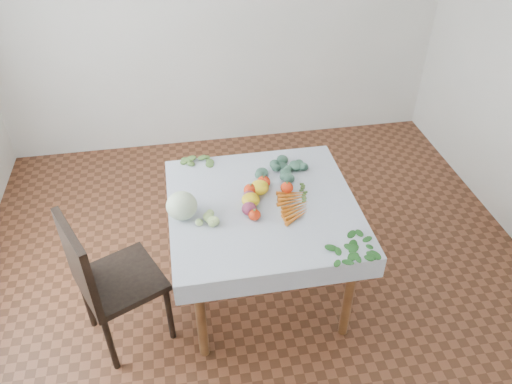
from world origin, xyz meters
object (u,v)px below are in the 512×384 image
at_px(carrot_bunch, 294,205).
at_px(cabbage, 182,206).
at_px(table, 263,217).
at_px(chair, 104,277).
at_px(heirloom_back, 259,187).

bearing_deg(carrot_bunch, cabbage, 177.77).
relative_size(table, cabbage, 5.55).
bearing_deg(table, chair, -166.16).
bearing_deg(heirloom_back, chair, -159.86).
relative_size(table, heirloom_back, 8.55).
distance_m(chair, cabbage, 0.59).
relative_size(chair, carrot_bunch, 3.06).
relative_size(cabbage, heirloom_back, 1.54).
relative_size(table, chair, 1.03).
bearing_deg(table, carrot_bunch, -16.68).
bearing_deg(table, heirloom_back, 89.94).
bearing_deg(chair, heirloom_back, 20.14).
bearing_deg(cabbage, heirloom_back, 16.59).
bearing_deg(cabbage, carrot_bunch, -2.23).
height_order(table, cabbage, cabbage).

